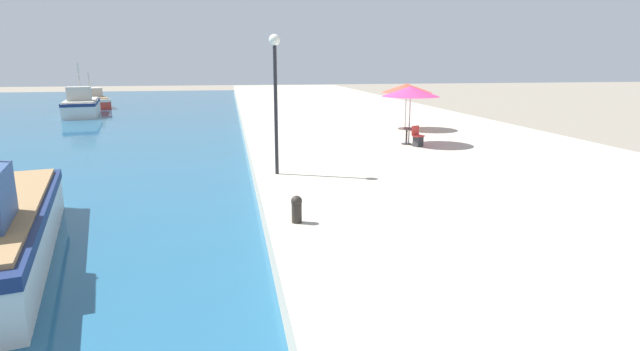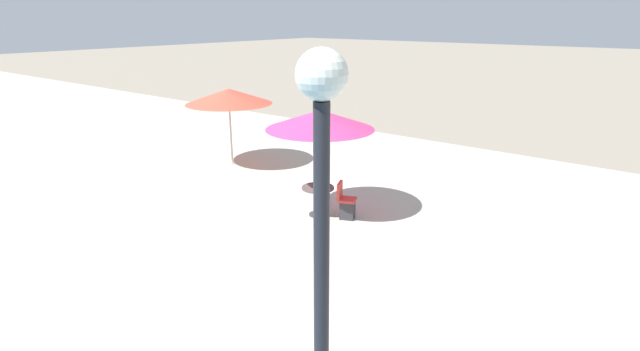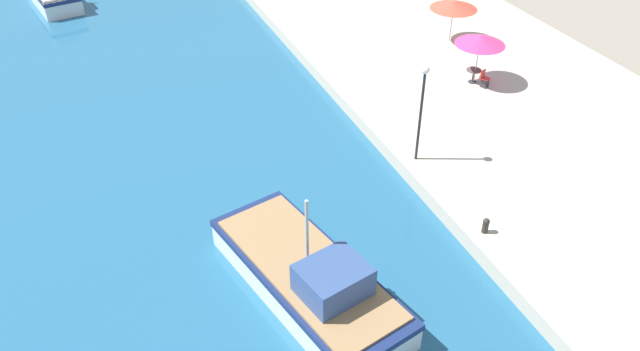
# 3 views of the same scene
# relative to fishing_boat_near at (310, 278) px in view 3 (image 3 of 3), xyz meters

# --- Properties ---
(quay_promenade) EXTENTS (16.00, 90.00, 0.72)m
(quay_promenade) POSITION_rel_fishing_boat_near_xyz_m (14.41, 23.82, -0.51)
(quay_promenade) COLOR #BCB29E
(quay_promenade) RESTS_ON ground_plane
(fishing_boat_near) EXTENTS (4.95, 8.94, 4.18)m
(fishing_boat_near) POSITION_rel_fishing_boat_near_xyz_m (0.00, 0.00, 0.00)
(fishing_boat_near) COLOR silver
(fishing_boat_near) RESTS_ON water_basin
(cafe_umbrella_pink) EXTENTS (2.62, 2.62, 2.62)m
(cafe_umbrella_pink) POSITION_rel_fishing_boat_near_xyz_m (13.69, 10.22, 2.24)
(cafe_umbrella_pink) COLOR #B7B7B7
(cafe_umbrella_pink) RESTS_ON quay_promenade
(cafe_umbrella_white) EXTENTS (2.79, 2.79, 2.53)m
(cafe_umbrella_white) POSITION_rel_fishing_boat_near_xyz_m (15.30, 15.19, 2.13)
(cafe_umbrella_white) COLOR #B7B7B7
(cafe_umbrella_white) RESTS_ON quay_promenade
(cafe_table) EXTENTS (0.80, 0.80, 0.74)m
(cafe_table) POSITION_rel_fishing_boat_near_xyz_m (13.57, 10.19, 0.38)
(cafe_table) COLOR #333338
(cafe_table) RESTS_ON quay_promenade
(cafe_chair_left) EXTENTS (0.54, 0.55, 0.91)m
(cafe_chair_left) POSITION_rel_fishing_boat_near_xyz_m (13.85, 9.52, 0.18)
(cafe_chair_left) COLOR #2D2D33
(cafe_chair_left) RESTS_ON quay_promenade
(mooring_bollard) EXTENTS (0.26, 0.26, 0.65)m
(mooring_bollard) POSITION_rel_fishing_boat_near_xyz_m (7.11, -0.22, 0.20)
(mooring_bollard) COLOR #2D2823
(mooring_bollard) RESTS_ON quay_promenade
(lamppost) EXTENTS (0.36, 0.36, 4.56)m
(lamppost) POSITION_rel_fishing_boat_near_xyz_m (7.15, 5.08, 2.94)
(lamppost) COLOR #232328
(lamppost) RESTS_ON quay_promenade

